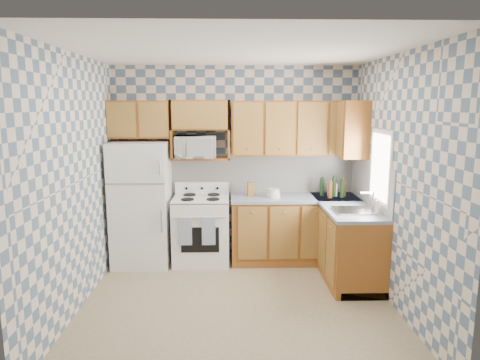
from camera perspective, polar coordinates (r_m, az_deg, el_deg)
name	(u,v)px	position (r m, az deg, el deg)	size (l,w,h in m)	color
floor	(237,302)	(4.94, -0.37, -15.99)	(3.40, 3.40, 0.00)	#78694D
back_wall	(235,163)	(6.10, -0.68, 2.31)	(3.40, 0.02, 2.70)	slate
right_wall	(396,182)	(4.86, 20.11, -0.28)	(0.02, 3.20, 2.70)	slate
backsplash_back	(263,173)	(6.13, 3.07, 0.91)	(2.60, 0.01, 0.56)	silver
backsplash_right	(370,183)	(5.62, 16.96, -0.34)	(0.01, 1.60, 0.56)	silver
refrigerator	(142,204)	(5.96, -12.98, -3.11)	(0.75, 0.70, 1.68)	silver
stove_body	(202,230)	(5.98, -5.16, -6.72)	(0.76, 0.65, 0.90)	silver
cooktop	(201,198)	(5.87, -5.22, -2.46)	(0.76, 0.65, 0.03)	silver
backguard	(202,188)	(6.11, -5.07, -1.03)	(0.76, 0.08, 0.17)	silver
dish_towel_left	(185,231)	(5.64, -7.34, -6.80)	(0.18, 0.03, 0.37)	navy
dish_towel_right	(209,231)	(5.62, -4.21, -6.81)	(0.18, 0.03, 0.37)	navy
base_cabinets_back	(294,230)	(6.06, 7.25, -6.62)	(1.75, 0.60, 0.88)	brown
base_cabinets_right	(345,241)	(5.71, 13.78, -7.88)	(0.60, 1.60, 0.88)	brown
countertop_back	(295,198)	(5.94, 7.36, -2.38)	(1.77, 0.63, 0.04)	slate
countertop_right	(346,206)	(5.59, 13.93, -3.38)	(0.63, 1.60, 0.04)	slate
upper_cabinets_back	(295,128)	(5.95, 7.36, 6.88)	(1.75, 0.33, 0.74)	brown
upper_cabinets_fridge	(140,119)	(6.00, -13.20, 7.87)	(0.82, 0.33, 0.50)	brown
upper_cabinets_right	(350,129)	(5.93, 14.48, 6.63)	(0.33, 0.70, 0.74)	brown
microwave_shelf	(201,158)	(5.93, -5.21, 2.88)	(0.80, 0.33, 0.03)	brown
microwave	(195,147)	(5.86, -5.98, 4.43)	(0.55, 0.37, 0.31)	silver
sink	(354,211)	(5.26, 14.99, -3.99)	(0.48, 0.40, 0.03)	#B7B7BC
window	(381,167)	(5.25, 18.24, 1.66)	(0.02, 0.66, 0.86)	white
bottle_0	(334,187)	(6.00, 12.41, -0.91)	(0.06, 0.06, 0.27)	black
bottle_1	(342,188)	(5.97, 13.48, -1.09)	(0.06, 0.06, 0.25)	black
bottle_2	(344,188)	(6.08, 13.69, -0.99)	(0.06, 0.06, 0.23)	brown
bottle_3	(330,190)	(5.91, 11.93, -1.32)	(0.06, 0.06, 0.22)	brown
bottle_4	(322,187)	(6.03, 10.89, -0.94)	(0.06, 0.06, 0.24)	black
knife_block	(251,189)	(5.91, 1.45, -1.22)	(0.09, 0.09, 0.19)	brown
electric_kettle	(332,189)	(6.06, 12.23, -1.23)	(0.14, 0.14, 0.18)	silver
food_containers	(273,193)	(5.83, 4.48, -1.76)	(0.18, 0.18, 0.12)	beige
soap_bottle	(378,208)	(5.15, 17.93, -3.52)	(0.06, 0.06, 0.17)	beige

